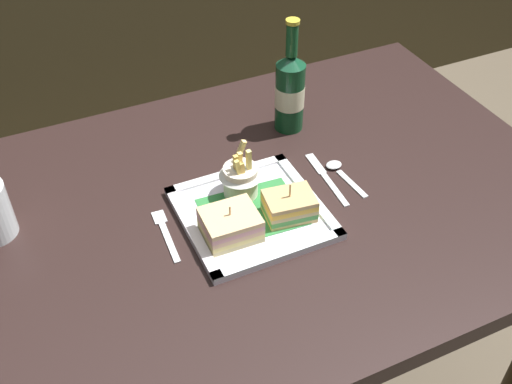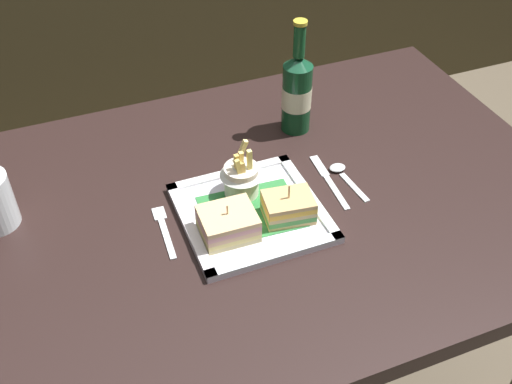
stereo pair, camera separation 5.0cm
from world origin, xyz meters
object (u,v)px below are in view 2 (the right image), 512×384
(square_plate, at_px, (251,213))
(sandwich_half_right, at_px, (288,207))
(knife, at_px, (328,179))
(fork, at_px, (164,229))
(fries_cup, at_px, (241,175))
(beer_bottle, at_px, (297,92))
(dining_table, at_px, (260,242))
(spoon, at_px, (342,173))
(sandwich_half_left, at_px, (228,224))

(square_plate, distance_m, sandwich_half_right, 0.08)
(knife, bearing_deg, fork, -177.49)
(square_plate, xyz_separation_m, fries_cup, (0.00, 0.06, 0.05))
(fork, bearing_deg, fries_cup, 10.36)
(fries_cup, height_order, beer_bottle, beer_bottle)
(square_plate, bearing_deg, dining_table, 47.22)
(knife, bearing_deg, beer_bottle, 85.97)
(spoon, bearing_deg, square_plate, -168.20)
(dining_table, relative_size, fries_cup, 11.21)
(dining_table, xyz_separation_m, spoon, (0.19, 0.01, 0.13))
(square_plate, xyz_separation_m, sandwich_half_left, (-0.06, -0.04, 0.03))
(dining_table, height_order, sandwich_half_left, sandwich_half_left)
(beer_bottle, bearing_deg, spoon, -83.82)
(sandwich_half_right, relative_size, fries_cup, 0.90)
(square_plate, distance_m, spoon, 0.23)
(square_plate, relative_size, sandwich_half_right, 2.63)
(beer_bottle, relative_size, knife, 1.48)
(dining_table, relative_size, square_plate, 4.75)
(sandwich_half_right, bearing_deg, fries_cup, 121.57)
(spoon, bearing_deg, knife, -172.48)
(fries_cup, distance_m, spoon, 0.23)
(sandwich_half_left, bearing_deg, fork, 148.90)
(sandwich_half_left, xyz_separation_m, spoon, (0.28, 0.09, -0.03))
(square_plate, height_order, knife, square_plate)
(sandwich_half_left, xyz_separation_m, knife, (0.25, 0.08, -0.03))
(dining_table, relative_size, spoon, 9.97)
(knife, bearing_deg, fries_cup, 175.25)
(beer_bottle, height_order, spoon, beer_bottle)
(sandwich_half_right, height_order, fork, sandwich_half_right)
(dining_table, height_order, spoon, spoon)
(sandwich_half_right, bearing_deg, dining_table, 108.43)
(dining_table, bearing_deg, sandwich_half_left, -141.49)
(fries_cup, bearing_deg, square_plate, -91.99)
(sandwich_half_left, distance_m, beer_bottle, 0.39)
(knife, height_order, spoon, spoon)
(dining_table, height_order, fork, fork)
(sandwich_half_right, bearing_deg, fork, 164.22)
(fries_cup, relative_size, spoon, 0.89)
(beer_bottle, bearing_deg, fries_cup, -138.04)
(square_plate, relative_size, fries_cup, 2.36)
(sandwich_half_right, height_order, spoon, sandwich_half_right)
(fries_cup, relative_size, beer_bottle, 0.43)
(beer_bottle, xyz_separation_m, knife, (-0.01, -0.20, -0.10))
(fork, bearing_deg, beer_bottle, 29.67)
(sandwich_half_left, relative_size, fork, 0.72)
(spoon, bearing_deg, sandwich_half_right, -152.31)
(sandwich_half_left, height_order, sandwich_half_right, sandwich_half_right)
(spoon, bearing_deg, fork, -177.05)
(fork, bearing_deg, knife, 2.51)
(sandwich_half_left, height_order, knife, sandwich_half_left)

